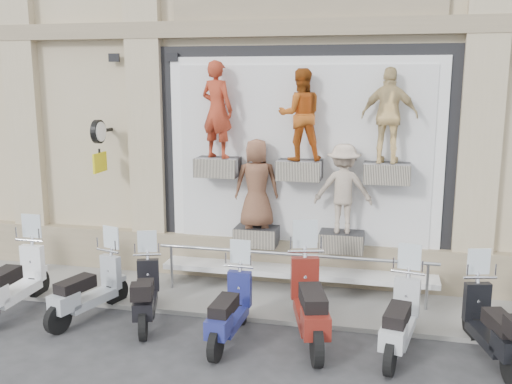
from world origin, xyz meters
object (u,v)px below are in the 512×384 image
(scooter_b, at_px, (12,269))
(scooter_g, at_px, (401,305))
(scooter_f, at_px, (310,287))
(scooter_h, at_px, (493,312))
(guard_rail, at_px, (293,278))
(scooter_d, at_px, (145,282))
(scooter_c, at_px, (87,277))
(scooter_e, at_px, (229,297))
(clock_sign_bracket, at_px, (99,139))

(scooter_b, xyz_separation_m, scooter_g, (6.40, -0.03, -0.05))
(scooter_f, bearing_deg, scooter_h, -16.29)
(guard_rail, height_order, scooter_h, scooter_h)
(guard_rail, height_order, scooter_d, scooter_d)
(scooter_c, bearing_deg, scooter_b, -159.64)
(scooter_c, bearing_deg, scooter_f, 16.87)
(guard_rail, bearing_deg, scooter_d, -147.78)
(scooter_e, bearing_deg, scooter_d, 169.23)
(scooter_f, bearing_deg, clock_sign_bracket, 141.29)
(scooter_d, relative_size, scooter_g, 0.94)
(clock_sign_bracket, relative_size, scooter_d, 0.58)
(scooter_d, height_order, scooter_g, scooter_g)
(guard_rail, height_order, scooter_e, scooter_e)
(guard_rail, height_order, scooter_c, scooter_c)
(scooter_g, bearing_deg, scooter_e, -165.22)
(clock_sign_bracket, xyz_separation_m, scooter_f, (4.39, -1.91, -1.93))
(guard_rail, relative_size, scooter_b, 2.57)
(scooter_g, bearing_deg, guard_rail, 150.16)
(scooter_e, distance_m, scooter_f, 1.23)
(scooter_b, bearing_deg, scooter_c, 3.20)
(guard_rail, relative_size, scooter_d, 2.90)
(scooter_b, relative_size, scooter_e, 1.10)
(clock_sign_bracket, height_order, scooter_e, clock_sign_bracket)
(scooter_f, relative_size, scooter_g, 1.15)
(scooter_e, bearing_deg, guard_rail, 70.57)
(scooter_d, distance_m, scooter_f, 2.71)
(guard_rail, xyz_separation_m, scooter_f, (0.49, -1.45, 0.40))
(scooter_g, bearing_deg, scooter_c, -170.48)
(scooter_b, relative_size, scooter_g, 1.06)
(clock_sign_bracket, xyz_separation_m, scooter_h, (6.99, -1.96, -2.06))
(scooter_b, height_order, scooter_f, scooter_f)
(scooter_b, height_order, scooter_d, scooter_b)
(clock_sign_bracket, xyz_separation_m, scooter_d, (1.69, -1.86, -2.09))
(scooter_f, distance_m, scooter_h, 2.60)
(clock_sign_bracket, distance_m, scooter_f, 5.17)
(scooter_b, distance_m, scooter_f, 5.06)
(scooter_d, height_order, scooter_f, scooter_f)
(guard_rail, relative_size, scooter_h, 2.77)
(scooter_e, bearing_deg, scooter_g, 6.23)
(clock_sign_bracket, height_order, scooter_g, clock_sign_bracket)
(scooter_c, height_order, scooter_e, scooter_c)
(guard_rail, distance_m, scooter_f, 1.58)
(scooter_c, xyz_separation_m, scooter_d, (1.01, 0.06, -0.02))
(scooter_c, distance_m, scooter_h, 6.30)
(clock_sign_bracket, relative_size, scooter_h, 0.56)
(scooter_b, xyz_separation_m, scooter_f, (5.06, 0.09, 0.07))
(scooter_e, relative_size, scooter_h, 0.98)
(scooter_b, xyz_separation_m, scooter_e, (3.88, -0.20, -0.07))
(guard_rail, bearing_deg, scooter_g, -40.62)
(scooter_d, bearing_deg, scooter_e, -31.85)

